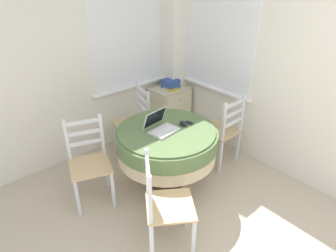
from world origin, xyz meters
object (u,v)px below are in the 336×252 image
(book_on_cabinet, at_px, (171,89))
(corner_cabinet, at_px, (170,108))
(dining_chair_camera_near, at_px, (165,206))
(round_dining_table, at_px, (167,142))
(storage_box, at_px, (171,84))
(computer_mouse, at_px, (183,123))
(dining_chair_near_right_window, at_px, (222,131))
(cell_phone, at_px, (189,123))
(dining_chair_left_flank, at_px, (89,163))
(laptop, at_px, (161,126))
(dining_chair_near_back_window, at_px, (134,123))

(book_on_cabinet, bearing_deg, corner_cabinet, 58.30)
(book_on_cabinet, bearing_deg, dining_chair_camera_near, -133.09)
(round_dining_table, xyz_separation_m, dining_chair_camera_near, (-0.55, -0.61, -0.13))
(storage_box, relative_size, book_on_cabinet, 1.10)
(computer_mouse, height_order, dining_chair_camera_near, dining_chair_camera_near)
(dining_chair_near_right_window, distance_m, storage_box, 1.13)
(cell_phone, relative_size, storage_box, 0.55)
(cell_phone, bearing_deg, round_dining_table, 169.87)
(computer_mouse, bearing_deg, corner_cabinet, 54.78)
(cell_phone, xyz_separation_m, corner_cabinet, (0.65, 1.05, -0.40))
(round_dining_table, bearing_deg, dining_chair_left_flank, 153.24)
(storage_box, bearing_deg, laptop, -135.88)
(laptop, height_order, dining_chair_near_back_window, laptop)
(dining_chair_near_right_window, distance_m, dining_chair_left_flank, 1.63)
(cell_phone, xyz_separation_m, dining_chair_near_right_window, (0.54, -0.05, -0.29))
(dining_chair_near_right_window, relative_size, book_on_cabinet, 4.96)
(cell_phone, xyz_separation_m, storage_box, (0.65, 1.03, 0.00))
(dining_chair_near_back_window, bearing_deg, corner_cabinet, 13.61)
(dining_chair_camera_near, xyz_separation_m, dining_chair_left_flank, (-0.19, 0.99, 0.00))
(dining_chair_camera_near, xyz_separation_m, corner_cabinet, (1.48, 1.61, -0.11))
(dining_chair_camera_near, relative_size, dining_chair_left_flank, 1.00)
(laptop, bearing_deg, cell_phone, -14.63)
(cell_phone, xyz_separation_m, book_on_cabinet, (0.61, 0.98, -0.05))
(dining_chair_near_right_window, bearing_deg, cell_phone, 174.67)
(dining_chair_near_back_window, distance_m, dining_chair_camera_near, 1.58)
(round_dining_table, bearing_deg, storage_box, 46.67)
(dining_chair_near_back_window, height_order, storage_box, dining_chair_near_back_window)
(dining_chair_camera_near, xyz_separation_m, storage_box, (1.48, 1.60, 0.29))
(round_dining_table, height_order, dining_chair_near_back_window, dining_chair_near_back_window)
(cell_phone, height_order, dining_chair_left_flank, dining_chair_left_flank)
(computer_mouse, height_order, cell_phone, computer_mouse)
(laptop, xyz_separation_m, computer_mouse, (0.25, -0.08, -0.02))
(dining_chair_left_flank, relative_size, storage_box, 4.51)
(dining_chair_near_back_window, distance_m, corner_cabinet, 0.83)
(dining_chair_camera_near, bearing_deg, round_dining_table, 48.10)
(laptop, xyz_separation_m, cell_phone, (0.33, -0.09, -0.04))
(dining_chair_near_right_window, height_order, dining_chair_camera_near, same)
(computer_mouse, xyz_separation_m, storage_box, (0.73, 1.03, -0.02))
(laptop, xyz_separation_m, dining_chair_near_back_window, (0.19, 0.77, -0.33))
(dining_chair_left_flank, xyz_separation_m, book_on_cabinet, (1.63, 0.56, 0.24))
(dining_chair_near_right_window, bearing_deg, storage_box, 84.34)
(dining_chair_near_back_window, distance_m, dining_chair_left_flank, 0.98)
(laptop, distance_m, cell_phone, 0.34)
(computer_mouse, height_order, book_on_cabinet, computer_mouse)
(dining_chair_camera_near, distance_m, corner_cabinet, 2.19)
(cell_phone, relative_size, dining_chair_near_right_window, 0.12)
(dining_chair_camera_near, bearing_deg, dining_chair_left_flank, 100.64)
(dining_chair_camera_near, relative_size, book_on_cabinet, 4.96)
(dining_chair_camera_near, distance_m, book_on_cabinet, 2.12)
(round_dining_table, relative_size, cell_phone, 9.66)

